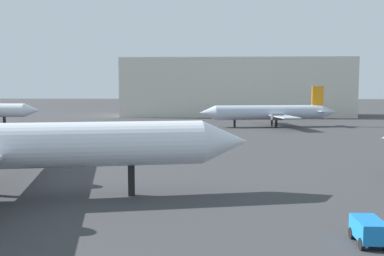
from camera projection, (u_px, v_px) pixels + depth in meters
name	position (u px, v px, depth m)	size (l,w,h in m)	color
airplane_far_right	(270.00, 113.00, 91.05)	(28.61, 22.49, 8.27)	#B2BCCC
baggage_cart	(369.00, 230.00, 22.92)	(1.37, 2.40, 1.30)	#1972BF
terminal_building	(235.00, 87.00, 126.75)	(62.28, 19.90, 15.91)	beige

